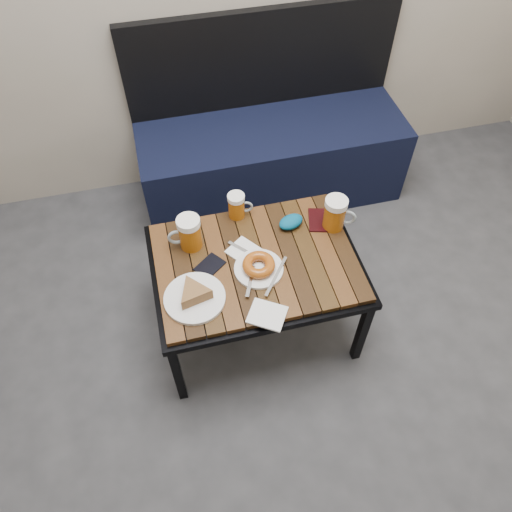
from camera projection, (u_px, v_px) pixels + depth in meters
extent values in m
cube|color=black|center=(271.00, 161.00, 2.74)|extent=(1.40, 0.50, 0.45)
cube|color=black|center=(262.00, 59.00, 2.51)|extent=(1.40, 0.05, 0.50)
cube|color=black|center=(178.00, 373.00, 1.98)|extent=(0.04, 0.03, 0.42)
cube|color=black|center=(362.00, 332.00, 2.09)|extent=(0.04, 0.03, 0.42)
cube|color=black|center=(160.00, 265.00, 2.31)|extent=(0.04, 0.04, 0.42)
cube|color=black|center=(320.00, 234.00, 2.43)|extent=(0.04, 0.04, 0.42)
cube|color=black|center=(256.00, 266.00, 2.03)|extent=(0.84, 0.62, 0.03)
cube|color=#371E0C|center=(256.00, 262.00, 2.01)|extent=(0.80, 0.58, 0.02)
cylinder|color=#A2520D|center=(190.00, 235.00, 2.00)|extent=(0.09, 0.09, 0.12)
cylinder|color=white|center=(188.00, 222.00, 1.94)|extent=(0.09, 0.09, 0.03)
torus|color=#8C999E|center=(177.00, 237.00, 1.99)|extent=(0.08, 0.02, 0.08)
cylinder|color=#A2520D|center=(236.00, 207.00, 2.11)|extent=(0.08, 0.08, 0.10)
cylinder|color=white|center=(236.00, 198.00, 2.07)|extent=(0.07, 0.07, 0.02)
torus|color=#8C999E|center=(246.00, 207.00, 2.12)|extent=(0.06, 0.02, 0.06)
cylinder|color=#A2520D|center=(334.00, 216.00, 2.07)|extent=(0.12, 0.12, 0.12)
cylinder|color=white|center=(337.00, 203.00, 2.01)|extent=(0.09, 0.09, 0.03)
torus|color=#8C999E|center=(347.00, 217.00, 2.06)|extent=(0.08, 0.04, 0.08)
cylinder|color=white|center=(195.00, 298.00, 1.88)|extent=(0.23, 0.23, 0.02)
cylinder|color=white|center=(259.00, 269.00, 1.96)|extent=(0.20, 0.20, 0.01)
torus|color=#81390B|center=(259.00, 265.00, 1.94)|extent=(0.13, 0.13, 0.04)
cube|color=#A5A8AD|center=(276.00, 276.00, 1.93)|extent=(0.13, 0.17, 0.00)
cube|color=#A5A8AD|center=(251.00, 281.00, 1.92)|extent=(0.07, 0.14, 0.00)
cube|color=white|center=(243.00, 251.00, 2.03)|extent=(0.15, 0.15, 0.01)
cube|color=#A5A8AD|center=(243.00, 250.00, 2.02)|extent=(0.11, 0.12, 0.00)
cube|color=white|center=(267.00, 315.00, 1.84)|extent=(0.17, 0.17, 0.01)
cube|color=black|center=(210.00, 266.00, 1.98)|extent=(0.14, 0.13, 0.01)
cube|color=black|center=(320.00, 220.00, 2.13)|extent=(0.13, 0.15, 0.01)
ellipsoid|color=navy|center=(291.00, 222.00, 2.10)|extent=(0.13, 0.10, 0.05)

